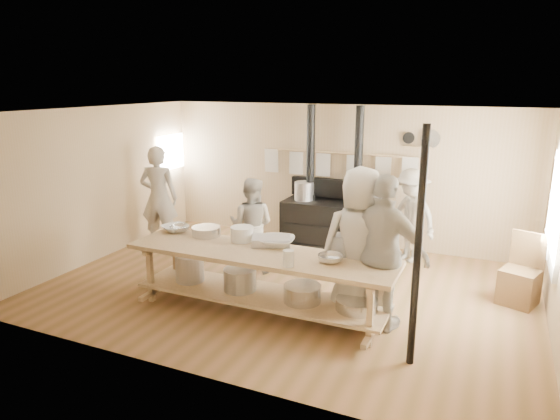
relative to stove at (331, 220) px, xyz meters
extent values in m
plane|color=brown|center=(0.01, -2.12, -0.52)|extent=(7.00, 7.00, 0.00)
plane|color=tan|center=(0.01, 0.38, 0.78)|extent=(7.00, 0.00, 7.00)
plane|color=tan|center=(0.01, -4.62, 0.78)|extent=(7.00, 0.00, 7.00)
plane|color=tan|center=(-3.49, -2.12, 0.78)|extent=(0.00, 5.00, 5.00)
plane|color=beige|center=(0.01, -2.12, 2.08)|extent=(7.00, 7.00, 0.00)
cube|color=beige|center=(3.48, -1.52, 0.98)|extent=(0.06, 1.35, 1.65)
plane|color=white|center=(3.44, -1.52, 0.98)|extent=(0.00, 1.50, 1.50)
cube|color=beige|center=(3.43, -1.52, 0.98)|extent=(0.02, 0.03, 1.50)
plane|color=white|center=(-3.44, -0.12, 1.08)|extent=(0.00, 0.90, 0.90)
cube|color=black|center=(0.01, -0.02, -0.10)|extent=(1.80, 0.70, 0.85)
cube|color=black|center=(0.01, -0.02, -0.47)|extent=(1.90, 0.75, 0.10)
cube|color=black|center=(0.01, 0.28, 0.53)|extent=(1.80, 0.12, 0.35)
cylinder|color=black|center=(-0.44, 0.03, 1.20)|extent=(0.15, 0.15, 1.75)
cylinder|color=black|center=(0.46, 0.03, 1.20)|extent=(0.15, 0.15, 1.75)
cylinder|color=#B2B2B7|center=(-0.54, -0.02, 0.50)|extent=(0.36, 0.36, 0.34)
cylinder|color=gray|center=(0.56, -0.07, 0.48)|extent=(0.30, 0.30, 0.30)
cylinder|color=#9E865A|center=(0.01, 0.28, 1.20)|extent=(3.00, 0.04, 0.04)
cube|color=silver|center=(-1.34, 0.28, 0.98)|extent=(0.28, 0.01, 0.46)
cube|color=silver|center=(-0.80, 0.28, 0.98)|extent=(0.28, 0.01, 0.46)
cube|color=silver|center=(-0.26, 0.28, 0.98)|extent=(0.28, 0.01, 0.46)
cube|color=silver|center=(0.28, 0.28, 0.98)|extent=(0.28, 0.01, 0.46)
cube|color=silver|center=(0.82, 0.28, 0.98)|extent=(0.28, 0.01, 0.46)
cube|color=silver|center=(1.36, 0.28, 0.98)|extent=(0.28, 0.01, 0.46)
cube|color=#9E865A|center=(1.41, 0.30, 1.38)|extent=(0.50, 0.14, 0.03)
cylinder|color=black|center=(1.26, 0.32, 1.53)|extent=(0.20, 0.04, 0.20)
cylinder|color=silver|center=(1.63, 0.32, 1.53)|extent=(0.32, 0.03, 0.32)
cube|color=#9E865A|center=(0.01, -3.02, 0.30)|extent=(3.60, 0.90, 0.06)
cube|color=#9E865A|center=(0.01, -3.02, -0.27)|extent=(3.40, 0.80, 0.04)
cube|color=#9E865A|center=(0.01, -3.02, -0.32)|extent=(3.30, 0.06, 0.06)
cube|color=#9E865A|center=(-1.54, -3.32, -0.10)|extent=(0.07, 0.07, 0.85)
cube|color=#9E865A|center=(-1.54, -2.72, -0.10)|extent=(0.07, 0.07, 0.85)
cube|color=#9E865A|center=(1.56, -3.32, -0.10)|extent=(0.07, 0.07, 0.85)
cube|color=#9E865A|center=(1.56, -2.72, -0.10)|extent=(0.07, 0.07, 0.85)
cylinder|color=#B2B2B7|center=(-1.09, -3.02, -0.06)|extent=(0.40, 0.40, 0.38)
cylinder|color=gray|center=(-0.29, -3.02, -0.10)|extent=(0.44, 0.44, 0.30)
cylinder|color=silver|center=(0.61, -3.02, -0.14)|extent=(0.48, 0.48, 0.22)
cylinder|color=silver|center=(1.31, -3.02, -0.18)|extent=(0.52, 0.52, 0.14)
cylinder|color=black|center=(2.06, -3.47, 0.78)|extent=(0.08, 0.08, 2.60)
imported|color=#BDB4A8|center=(-2.86, -1.33, 0.43)|extent=(0.79, 0.64, 1.90)
imported|color=#BDB4A8|center=(-0.81, -1.67, 0.24)|extent=(0.83, 0.69, 1.53)
imported|color=#BDB4A8|center=(1.23, -2.63, 0.48)|extent=(1.15, 0.99, 2.00)
imported|color=#BDB4A8|center=(1.57, -2.79, 0.45)|extent=(1.22, 0.72, 1.95)
imported|color=#BDB4A8|center=(1.45, -0.17, 0.28)|extent=(1.19, 1.06, 1.60)
cube|color=brown|center=(3.16, -1.33, -0.27)|extent=(0.59, 0.59, 0.50)
cube|color=brown|center=(3.23, -1.13, 0.20)|extent=(0.45, 0.20, 0.55)
imported|color=white|center=(-1.54, -2.69, 0.38)|extent=(0.50, 0.50, 0.09)
imported|color=silver|center=(-1.47, -2.69, 0.38)|extent=(0.42, 0.42, 0.09)
imported|color=white|center=(0.11, -2.69, 0.39)|extent=(0.57, 0.57, 0.12)
imported|color=silver|center=(0.97, -3.02, 0.38)|extent=(0.45, 0.45, 0.10)
cube|color=#B2B2B7|center=(0.02, -2.69, 0.39)|extent=(0.60, 0.51, 0.11)
cylinder|color=silver|center=(-1.01, -2.69, 0.39)|extent=(0.54, 0.54, 0.13)
cylinder|color=gray|center=(0.99, -2.69, 0.46)|extent=(0.37, 0.37, 0.26)
cylinder|color=white|center=(-0.43, -2.69, 0.43)|extent=(0.35, 0.35, 0.20)
cylinder|color=white|center=(0.55, -3.35, 0.43)|extent=(0.17, 0.17, 0.20)
camera|label=1|loc=(2.73, -8.51, 2.47)|focal=32.00mm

